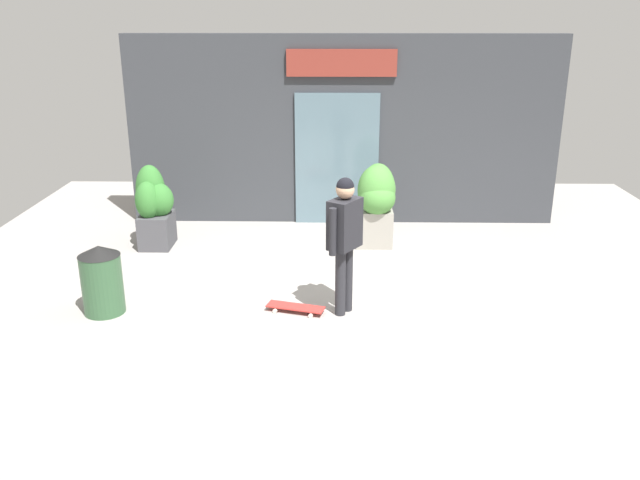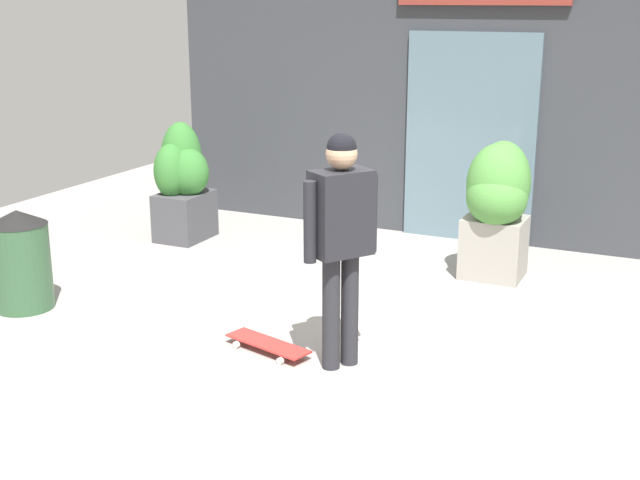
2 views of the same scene
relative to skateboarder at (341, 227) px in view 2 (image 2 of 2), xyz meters
name	(u,v)px [view 2 (image 2 of 2)]	position (x,y,z in m)	size (l,w,h in m)	color
ground_plane	(373,338)	(0.03, 0.59, -1.07)	(12.00, 12.00, 0.00)	#9E9993
building_facade	(485,95)	(0.03, 3.85, 0.54)	(7.44, 0.31, 3.24)	#383A3F
skateboarder	(341,227)	(0.00, 0.00, 0.00)	(0.45, 0.51, 1.74)	#28282D
skateboard	(268,344)	(-0.61, 0.00, -1.01)	(0.76, 0.40, 0.08)	red
planter_box_left	(498,200)	(0.55, 2.48, -0.29)	(0.61, 0.68, 1.34)	gray
planter_box_right	(182,181)	(-2.98, 2.42, -0.40)	(0.61, 0.64, 1.31)	#47474C
trash_bin	(21,259)	(-3.00, -0.06, -0.62)	(0.51, 0.51, 0.89)	#335938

